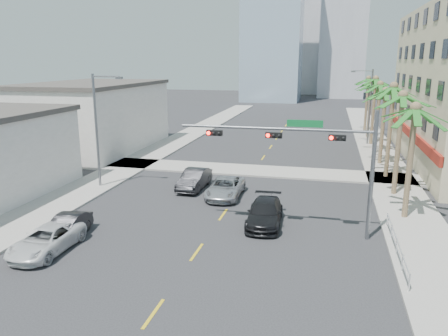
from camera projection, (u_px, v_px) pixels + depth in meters
name	position (u px, v px, depth m)	size (l,w,h in m)	color
ground	(171.00, 289.00, 19.58)	(260.00, 260.00, 0.00)	#262628
sidewalk_right	(394.00, 185.00, 35.72)	(4.00, 120.00, 0.15)	gray
sidewalk_left	(125.00, 168.00, 41.16)	(4.00, 120.00, 0.15)	gray
sidewalk_cross	(254.00, 171.00, 40.33)	(80.00, 4.00, 0.15)	gray
building_left_far	(94.00, 118.00, 49.56)	(11.00, 18.00, 7.20)	beige
tower_far_left	(274.00, 0.00, 105.29)	(14.00, 14.00, 48.00)	#99B2C6
tower_far_center	(302.00, 23.00, 133.19)	(16.00, 16.00, 42.00)	#ADADB2
traffic_signal_mast	(314.00, 150.00, 24.56)	(11.12, 0.54, 7.20)	slate
palm_tree_0	(415.00, 109.00, 26.57)	(4.80, 4.80, 7.80)	brown
palm_tree_1	(403.00, 97.00, 31.40)	(4.80, 4.80, 8.16)	brown
palm_tree_2	(394.00, 88.00, 36.22)	(4.80, 4.80, 8.52)	brown
palm_tree_3	(386.00, 92.00, 41.30)	(4.80, 4.80, 7.80)	brown
palm_tree_4	(380.00, 85.00, 46.12)	(4.80, 4.80, 8.16)	brown
palm_tree_5	(376.00, 80.00, 50.95)	(4.80, 4.80, 8.52)	brown
palm_tree_6	(371.00, 83.00, 56.02)	(4.80, 4.80, 7.80)	brown
palm_tree_7	(368.00, 79.00, 60.85)	(4.80, 4.80, 8.16)	brown
streetlight_left	(98.00, 125.00, 34.07)	(2.55, 0.25, 9.00)	slate
streetlight_right	(369.00, 103.00, 51.74)	(2.55, 0.25, 9.00)	slate
guardrail	(397.00, 244.00, 22.75)	(0.08, 8.08, 1.00)	silver
car_parked_mid	(67.00, 227.00, 25.01)	(1.42, 4.08, 1.34)	black
car_parked_far	(47.00, 240.00, 23.25)	(2.23, 4.85, 1.35)	silver
car_lane_left	(194.00, 179.00, 34.75)	(1.64, 4.71, 1.55)	black
car_lane_center	(225.00, 188.00, 32.67)	(2.36, 5.12, 1.42)	silver
car_lane_right	(265.00, 213.00, 27.18)	(2.07, 5.08, 1.48)	black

